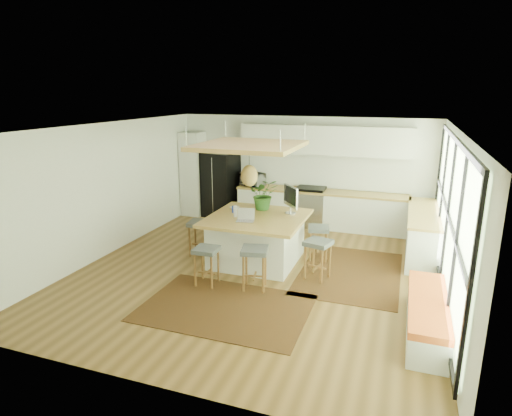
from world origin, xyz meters
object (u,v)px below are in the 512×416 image
at_px(fridge, 221,183).
at_px(laptop, 245,215).
at_px(stool_near_left, 207,265).
at_px(stool_left_side, 200,239).
at_px(microwave, 252,178).
at_px(monitor, 291,201).
at_px(stool_right_front, 318,260).
at_px(stool_right_back, 318,242).
at_px(island_plant, 264,198).
at_px(stool_near_right, 255,269).
at_px(island, 257,239).

relative_size(fridge, laptop, 4.96).
bearing_deg(stool_near_left, stool_left_side, 121.19).
xyz_separation_m(laptop, microwave, (-0.97, 3.07, 0.08)).
bearing_deg(fridge, monitor, -29.37).
relative_size(stool_near_left, stool_right_front, 0.94).
height_order(fridge, stool_near_left, fridge).
distance_m(stool_right_back, island_plant, 1.44).
bearing_deg(stool_near_right, island_plant, 103.75).
distance_m(stool_left_side, microwave, 2.87).
bearing_deg(island, stool_right_front, -17.88).
height_order(fridge, island, fridge).
distance_m(fridge, laptop, 3.62).
distance_m(stool_right_front, island_plant, 1.87).
bearing_deg(fridge, stool_right_back, -22.68).
bearing_deg(stool_right_front, stool_near_right, -140.48).
relative_size(microwave, island_plant, 0.93).
xyz_separation_m(island, stool_left_side, (-1.23, -0.06, -0.11)).
bearing_deg(island, island_plant, 95.13).
relative_size(island, monitor, 2.98).
bearing_deg(stool_right_back, island, -155.27).
relative_size(stool_near_left, stool_left_side, 0.94).
xyz_separation_m(stool_left_side, monitor, (1.78, 0.50, 0.83)).
bearing_deg(stool_right_front, island_plant, 144.24).
height_order(island, microwave, microwave).
distance_m(island, stool_right_front, 1.38).
relative_size(fridge, stool_near_left, 2.55).
bearing_deg(stool_near_right, stool_right_front, 39.52).
height_order(monitor, microwave, monitor).
bearing_deg(stool_right_front, stool_left_side, 171.92).
bearing_deg(stool_near_left, stool_near_right, 8.09).
height_order(stool_near_left, stool_right_front, stool_right_front).
xyz_separation_m(island, island_plant, (-0.05, 0.56, 0.72)).
bearing_deg(monitor, stool_right_back, 59.53).
relative_size(stool_near_left, stool_right_back, 1.00).
height_order(fridge, stool_right_front, fridge).
distance_m(fridge, stool_right_front, 4.58).
bearing_deg(fridge, stool_near_right, -46.33).
height_order(island, stool_near_right, island).
xyz_separation_m(island, monitor, (0.56, 0.43, 0.72)).
height_order(stool_near_right, stool_left_side, stool_near_right).
relative_size(fridge, stool_left_side, 2.40).
bearing_deg(microwave, island, -50.66).
xyz_separation_m(fridge, monitor, (2.54, -2.27, 0.26)).
relative_size(stool_right_back, island_plant, 1.07).
bearing_deg(stool_right_front, microwave, 127.37).
distance_m(monitor, microwave, 2.79).
height_order(stool_left_side, microwave, microwave).
xyz_separation_m(stool_right_back, island_plant, (-1.17, 0.04, 0.83)).
bearing_deg(stool_right_front, fridge, 136.47).
bearing_deg(stool_near_left, island_plant, 77.33).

